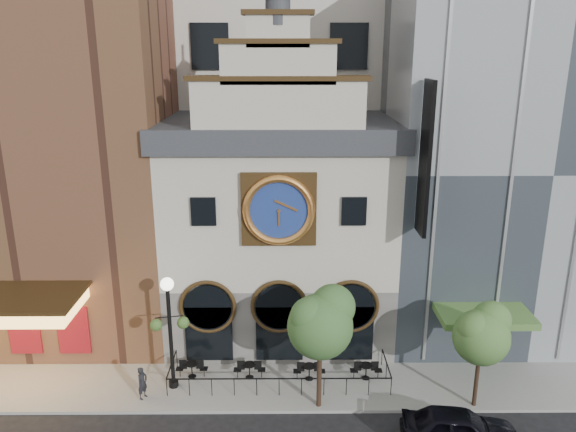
% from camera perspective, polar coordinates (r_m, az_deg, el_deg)
% --- Properties ---
extents(ground, '(120.00, 120.00, 0.00)m').
position_cam_1_polar(ground, '(27.04, -0.93, -19.45)').
color(ground, black).
rests_on(ground, ground).
extents(sidewalk, '(44.00, 5.00, 0.15)m').
position_cam_1_polar(sidewalk, '(29.05, -0.88, -16.41)').
color(sidewalk, gray).
rests_on(sidewalk, ground).
extents(clock_building, '(12.60, 8.78, 18.65)m').
position_cam_1_polar(clock_building, '(31.04, -0.87, -0.61)').
color(clock_building, '#605E5B').
rests_on(clock_building, ground).
extents(theater_building, '(14.00, 15.60, 25.00)m').
position_cam_1_polar(theater_building, '(34.57, -23.32, 9.86)').
color(theater_building, brown).
rests_on(theater_building, ground).
extents(retail_building, '(14.00, 14.40, 20.00)m').
position_cam_1_polar(retail_building, '(34.73, 21.23, 6.00)').
color(retail_building, gray).
rests_on(retail_building, ground).
extents(cafe_railing, '(10.60, 2.60, 0.90)m').
position_cam_1_polar(cafe_railing, '(28.76, -0.89, -15.53)').
color(cafe_railing, black).
rests_on(cafe_railing, sidewalk).
extents(bistro_0, '(1.58, 0.68, 0.90)m').
position_cam_1_polar(bistro_0, '(29.37, -9.75, -15.02)').
color(bistro_0, black).
rests_on(bistro_0, sidewalk).
extents(bistro_1, '(1.58, 0.68, 0.90)m').
position_cam_1_polar(bistro_1, '(28.97, -3.93, -15.28)').
color(bistro_1, black).
rests_on(bistro_1, sidewalk).
extents(bistro_2, '(1.58, 0.68, 0.90)m').
position_cam_1_polar(bistro_2, '(28.82, 2.17, -15.45)').
color(bistro_2, black).
rests_on(bistro_2, sidewalk).
extents(bistro_3, '(1.58, 0.68, 0.90)m').
position_cam_1_polar(bistro_3, '(29.11, 7.94, -15.25)').
color(bistro_3, black).
rests_on(bistro_3, sidewalk).
extents(car_right, '(4.97, 2.46, 1.63)m').
position_cam_1_polar(car_right, '(25.90, 17.01, -19.91)').
color(car_right, black).
rests_on(car_right, ground).
extents(pedestrian, '(0.61, 0.69, 1.59)m').
position_cam_1_polar(pedestrian, '(28.15, -14.57, -16.10)').
color(pedestrian, black).
rests_on(pedestrian, sidewalk).
extents(lamppost, '(1.81, 0.81, 5.71)m').
position_cam_1_polar(lamppost, '(27.30, -11.95, -10.38)').
color(lamppost, black).
rests_on(lamppost, sidewalk).
extents(tree_left, '(3.04, 2.92, 5.85)m').
position_cam_1_polar(tree_left, '(25.11, 3.41, -10.61)').
color(tree_left, '#382619').
rests_on(tree_left, sidewalk).
extents(tree_right, '(2.62, 2.52, 5.04)m').
position_cam_1_polar(tree_right, '(26.81, 19.15, -11.13)').
color(tree_right, '#382619').
rests_on(tree_right, sidewalk).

